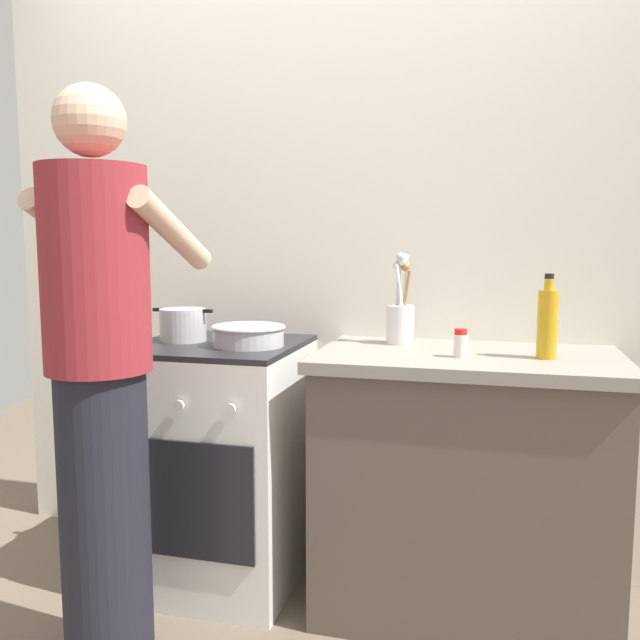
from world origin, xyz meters
The scene contains 10 objects.
ground centered at (0.00, 0.00, 0.00)m, with size 6.00×6.00×0.00m, color #6B5B4C.
back_wall centered at (0.20, 0.50, 1.25)m, with size 3.20×0.10×2.50m.
countertop centered at (0.55, 0.15, 0.45)m, with size 1.00×0.60×0.90m.
stove_range centered at (-0.35, 0.15, 0.45)m, with size 0.60×0.62×0.90m.
pot centered at (-0.49, 0.16, 0.96)m, with size 0.24×0.17×0.12m.
mixing_bowl centered at (-0.21, 0.11, 0.94)m, with size 0.27×0.27×0.07m.
utensil_crock centered at (0.30, 0.30, 1.00)m, with size 0.10×0.10×0.33m.
spice_bottle centered at (0.53, 0.07, 0.94)m, with size 0.04×0.04×0.09m.
oil_bottle centered at (0.79, 0.12, 1.02)m, with size 0.06×0.06×0.27m.
person centered at (-0.46, -0.42, 0.86)m, with size 0.41×0.50×1.70m.
Camera 1 is at (0.63, -2.07, 1.27)m, focal length 37.11 mm.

